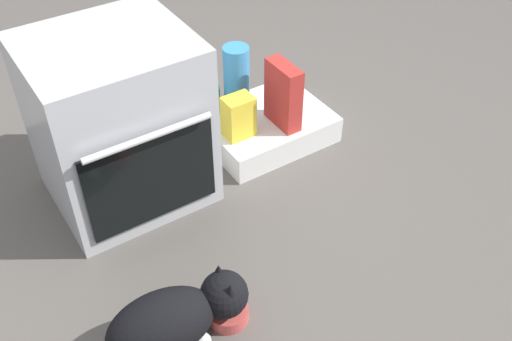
# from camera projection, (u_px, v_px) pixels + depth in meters

# --- Properties ---
(ground) EXTENTS (8.00, 8.00, 0.00)m
(ground) POSITION_uv_depth(u_px,v_px,m) (173.00, 246.00, 2.16)
(ground) COLOR #56514C
(oven) EXTENTS (0.57, 0.55, 0.66)m
(oven) POSITION_uv_depth(u_px,v_px,m) (119.00, 123.00, 2.17)
(oven) COLOR #B7BABF
(oven) RESTS_ON ground
(pantry_cabinet) EXTENTS (0.53, 0.41, 0.12)m
(pantry_cabinet) POSITION_uv_depth(u_px,v_px,m) (266.00, 126.00, 2.61)
(pantry_cabinet) COLOR white
(pantry_cabinet) RESTS_ON ground
(food_bowl) EXTENTS (0.13, 0.13, 0.08)m
(food_bowl) POSITION_uv_depth(u_px,v_px,m) (228.00, 312.00, 1.91)
(food_bowl) COLOR #C64C47
(food_bowl) RESTS_ON ground
(cat) EXTENTS (0.72, 0.23, 0.22)m
(cat) POSITION_uv_depth(u_px,v_px,m) (173.00, 319.00, 1.78)
(cat) COLOR black
(cat) RESTS_ON ground
(soda_can) EXTENTS (0.07, 0.07, 0.12)m
(soda_can) POSITION_uv_depth(u_px,v_px,m) (213.00, 99.00, 2.55)
(soda_can) COLOR green
(soda_can) RESTS_ON pantry_cabinet
(cereal_box) EXTENTS (0.07, 0.18, 0.28)m
(cereal_box) POSITION_uv_depth(u_px,v_px,m) (283.00, 95.00, 2.43)
(cereal_box) COLOR #B72D28
(cereal_box) RESTS_ON pantry_cabinet
(snack_bag) EXTENTS (0.12, 0.09, 0.18)m
(snack_bag) POSITION_uv_depth(u_px,v_px,m) (239.00, 117.00, 2.41)
(snack_bag) COLOR yellow
(snack_bag) RESTS_ON pantry_cabinet
(water_bottle) EXTENTS (0.11, 0.11, 0.30)m
(water_bottle) POSITION_uv_depth(u_px,v_px,m) (236.00, 79.00, 2.51)
(water_bottle) COLOR #388CD1
(water_bottle) RESTS_ON pantry_cabinet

